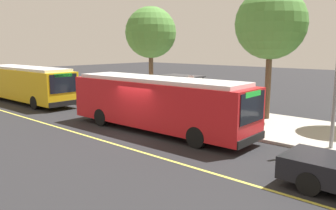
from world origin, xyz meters
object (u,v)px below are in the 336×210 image
(transit_bus_second, at_px, (27,83))
(route_sign_post, at_px, (191,92))
(transit_bus_main, at_px, (157,102))
(pedestrian_commuter, at_px, (188,104))
(waiting_bench, at_px, (184,104))

(transit_bus_second, relative_size, route_sign_post, 4.03)
(transit_bus_main, bearing_deg, pedestrian_commuter, 95.17)
(pedestrian_commuter, bearing_deg, transit_bus_second, -167.65)
(pedestrian_commuter, bearing_deg, route_sign_post, -39.00)
(transit_bus_second, height_order, route_sign_post, same)
(transit_bus_second, bearing_deg, route_sign_post, 9.79)
(waiting_bench, bearing_deg, transit_bus_second, -156.75)
(transit_bus_second, xyz_separation_m, waiting_bench, (12.42, 5.34, -0.98))
(waiting_bench, bearing_deg, transit_bus_main, -65.91)
(transit_bus_main, bearing_deg, route_sign_post, 80.31)
(waiting_bench, height_order, pedestrian_commuter, pedestrian_commuter)
(transit_bus_main, relative_size, pedestrian_commuter, 6.74)
(waiting_bench, distance_m, route_sign_post, 4.07)
(route_sign_post, bearing_deg, transit_bus_main, -99.69)
(transit_bus_second, xyz_separation_m, pedestrian_commuter, (14.45, 3.17, -0.50))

